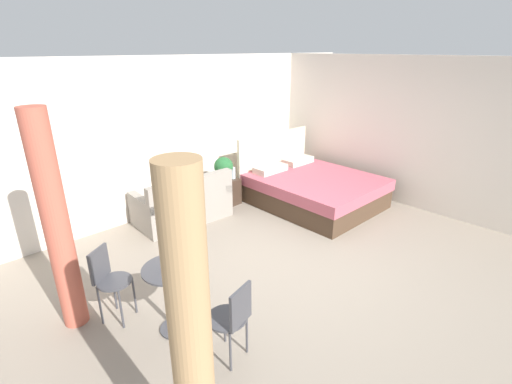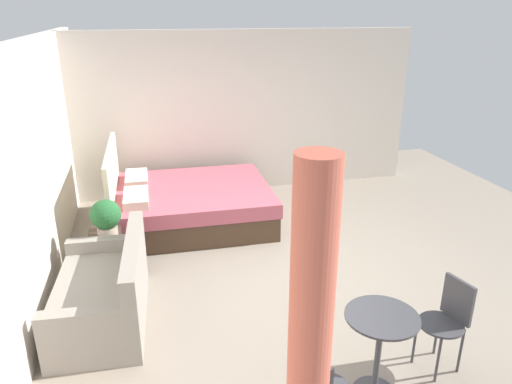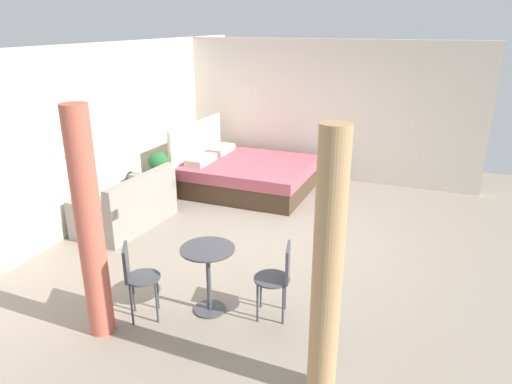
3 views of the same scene
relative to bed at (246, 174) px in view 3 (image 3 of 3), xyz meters
The scene contains 13 objects.
ground_plane 2.09m from the bed, 145.63° to the right, with size 8.97×8.78×0.02m, color gray.
wall_back 2.63m from the bed, 134.85° to the left, with size 8.97×0.12×2.67m, color silver.
wall_right 2.02m from the bed, 42.49° to the right, with size 0.12×5.78×2.67m, color silver.
bed is the anchor object (origin of this frame).
couch 2.42m from the bed, 153.84° to the left, with size 1.58×0.94×0.85m.
nightstand 1.61m from the bed, 136.91° to the left, with size 0.42×0.37×0.50m.
potted_plant 1.71m from the bed, 140.53° to the left, with size 0.35×0.35×0.46m.
vase 1.52m from the bed, 135.10° to the left, with size 0.09×0.09×0.21m.
balcony_table 3.90m from the bed, 163.61° to the right, with size 0.58×0.58×0.75m.
cafe_chair_near_window 4.15m from the bed, behind, with size 0.50×0.50×0.84m.
cafe_chair_near_couch 4.02m from the bed, 152.79° to the right, with size 0.46×0.46×0.83m.
curtain_left 5.18m from the bed, 150.57° to the right, with size 0.24×0.24×2.31m.
curtain_right 4.53m from the bed, behind, with size 0.25×0.25×2.31m.
Camera 3 is at (-5.91, -1.97, 2.97)m, focal length 32.80 mm.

